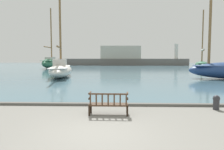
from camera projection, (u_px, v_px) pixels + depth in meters
ground_plane at (97, 133)px, 6.82m from camera, size 160.00×160.00×0.00m
harbor_water at (116, 67)px, 50.65m from camera, size 100.00×80.00×0.08m
quay_edge_kerb at (105, 104)px, 10.65m from camera, size 40.00×0.30×0.12m
park_bench at (109, 103)px, 8.91m from camera, size 1.61×0.55×0.92m
sailboat_distant_harbor at (51, 62)px, 46.50m from camera, size 3.21×11.36×12.61m
sailboat_outer_port at (61, 69)px, 25.60m from camera, size 4.32×11.98×12.94m
sailboat_far_port at (202, 64)px, 45.44m from camera, size 4.86×9.04×12.03m
mooring_bollard at (216, 102)px, 9.80m from camera, size 0.31×0.31×0.66m
far_breakwater at (119, 59)px, 62.31m from camera, size 40.20×2.40×6.16m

